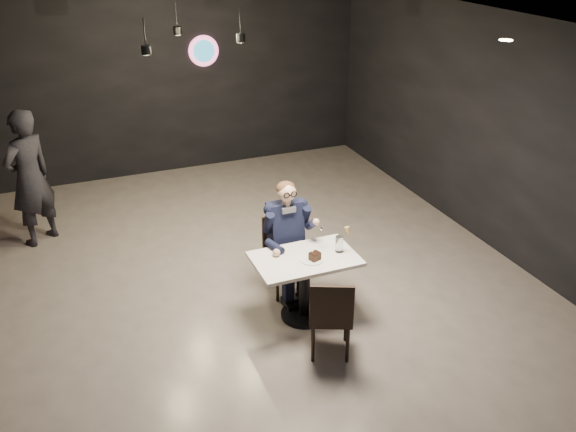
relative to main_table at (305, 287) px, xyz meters
name	(u,v)px	position (x,y,z in m)	size (l,w,h in m)	color
floor	(248,309)	(-0.55, 0.35, -0.38)	(9.00, 9.00, 0.00)	gray
wall_sign	(204,51)	(0.25, 4.82, 1.62)	(0.50, 0.06, 0.50)	pink
pendant_lights	(187,20)	(-0.55, 2.35, 2.51)	(1.40, 1.20, 0.36)	black
main_table	(305,287)	(0.00, 0.00, 0.00)	(1.10, 0.70, 0.75)	white
chair_far	(286,257)	(0.00, 0.55, 0.09)	(0.42, 0.46, 0.92)	black
chair_near	(331,313)	(0.00, -0.65, 0.09)	(0.42, 0.46, 0.92)	black
seated_man	(286,237)	(0.00, 0.55, 0.34)	(0.60, 0.80, 1.44)	black
dessert_plate	(312,260)	(0.04, -0.09, 0.38)	(0.23, 0.23, 0.01)	white
cake_slice	(315,256)	(0.07, -0.10, 0.43)	(0.11, 0.09, 0.08)	black
mint_leaf	(316,253)	(0.08, -0.10, 0.47)	(0.06, 0.04, 0.01)	green
sundae_glass	(339,244)	(0.39, -0.02, 0.47)	(0.08, 0.08, 0.18)	silver
wafer_cone	(348,232)	(0.47, -0.06, 0.61)	(0.06, 0.06, 0.12)	#D9B359
passerby	(30,178)	(-2.64, 2.95, 0.55)	(0.67, 0.44, 1.85)	black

